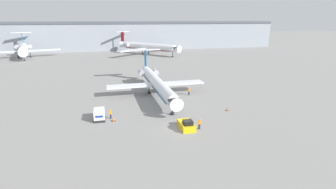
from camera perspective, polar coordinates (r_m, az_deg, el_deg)
name	(u,v)px	position (r m, az deg, el deg)	size (l,w,h in m)	color
ground_plane	(183,129)	(43.79, 3.30, -7.58)	(600.00, 600.00, 0.00)	gray
terminal_building	(125,35)	(159.06, -9.28, 12.57)	(180.00, 16.80, 15.87)	#8C939E
airplane_main	(156,82)	(62.84, -2.55, 2.69)	(23.47, 34.10, 9.09)	silver
pushback_tug	(186,125)	(43.85, 4.00, -6.64)	(2.13, 4.03, 1.76)	yellow
luggage_cart	(99,115)	(48.96, -14.70, -4.25)	(1.89, 3.32, 1.94)	#232326
worker_near_tug	(199,124)	(43.77, 6.85, -6.32)	(0.40, 0.25, 1.82)	#232838
worker_by_wing	(189,91)	(62.71, 4.62, 0.76)	(0.40, 0.26, 1.83)	#232838
worker_on_apron	(110,114)	(48.97, -12.42, -4.10)	(0.40, 0.25, 1.82)	#232838
traffic_cone_left	(113,119)	(47.99, -11.82, -5.30)	(0.64, 0.64, 0.69)	black
traffic_cone_right	(227,109)	(53.40, 12.74, -3.07)	(0.50, 0.50, 0.77)	black
airplane_parked_far_left	(147,47)	(134.48, -4.54, 10.36)	(31.51, 33.19, 10.83)	silver
airplane_parked_far_right	(23,49)	(139.48, -28.98, 8.62)	(31.64, 28.61, 10.97)	white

